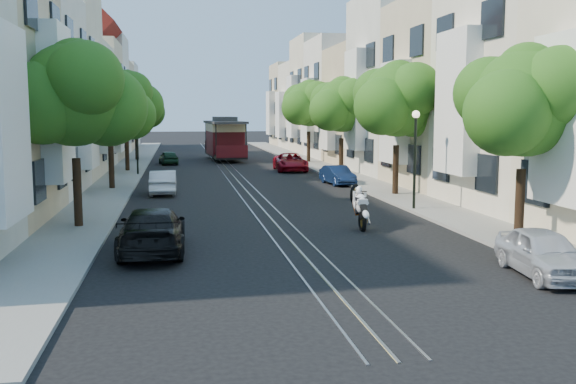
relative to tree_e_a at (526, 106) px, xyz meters
name	(u,v)px	position (x,y,z in m)	size (l,w,h in m)	color
ground	(226,167)	(-7.26, 31.02, -4.40)	(200.00, 200.00, 0.00)	black
sidewalk_east	(317,165)	(-0.01, 31.02, -4.34)	(2.50, 80.00, 0.12)	gray
sidewalk_west	(130,168)	(-14.51, 31.02, -4.34)	(2.50, 80.00, 0.12)	gray
rail_left	(218,167)	(-7.81, 31.02, -4.39)	(0.06, 80.00, 0.02)	gray
rail_slot	(226,167)	(-7.26, 31.02, -4.39)	(0.06, 80.00, 0.02)	gray
rail_right	(233,167)	(-6.71, 31.02, -4.39)	(0.06, 80.00, 0.02)	gray
lane_line	(226,167)	(-7.26, 31.02, -4.40)	(0.08, 80.00, 0.01)	tan
townhouses_east	(374,100)	(4.61, 30.94, 0.79)	(7.75, 72.00, 12.00)	beige
townhouses_west	(64,101)	(-19.13, 30.94, 0.68)	(7.75, 72.00, 11.76)	silver
tree_e_a	(526,106)	(0.00, 0.00, 0.00)	(4.72, 3.87, 6.27)	black
tree_e_b	(398,102)	(0.00, 12.00, 0.34)	(4.93, 4.08, 6.68)	black
tree_e_c	(343,107)	(0.00, 23.00, 0.20)	(4.84, 3.99, 6.52)	black
tree_e_d	(309,105)	(0.00, 34.00, 0.47)	(5.01, 4.16, 6.85)	black
tree_w_a	(75,97)	(-14.40, 5.00, 0.34)	(4.93, 4.08, 6.68)	black
tree_w_b	(111,109)	(-14.40, 17.00, 0.00)	(4.72, 3.87, 6.27)	black
tree_w_c	(126,100)	(-14.40, 28.00, 0.67)	(5.13, 4.28, 7.09)	black
tree_w_d	(136,108)	(-14.40, 39.00, 0.20)	(4.84, 3.99, 6.52)	black
lamp_east	(415,145)	(-0.96, 7.02, -1.55)	(0.32, 0.32, 4.16)	black
lamp_west	(137,133)	(-13.56, 25.02, -1.55)	(0.32, 0.32, 4.16)	black
sportbike_rider	(360,204)	(-4.41, 3.38, -3.51)	(0.58, 1.97, 1.63)	black
cable_car	(225,137)	(-6.76, 38.60, -2.32)	(3.38, 9.29, 3.51)	black
parked_car_e_near	(544,253)	(-1.66, -4.04, -3.78)	(1.45, 3.60, 1.23)	#B1B5BE
parked_car_e_mid	(338,175)	(-1.66, 17.62, -3.84)	(1.18, 3.37, 1.11)	#0B1A3B
parked_car_e_far	(290,162)	(-2.86, 26.85, -3.75)	(2.15, 4.67, 1.30)	maroon
parked_car_w_near	(152,230)	(-11.66, 0.47, -3.71)	(1.93, 4.74, 1.37)	black
parked_car_w_mid	(163,182)	(-11.66, 14.82, -3.78)	(1.30, 3.73, 1.23)	silver
parked_car_w_far	(169,157)	(-11.67, 34.43, -3.83)	(1.34, 3.34, 1.14)	black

